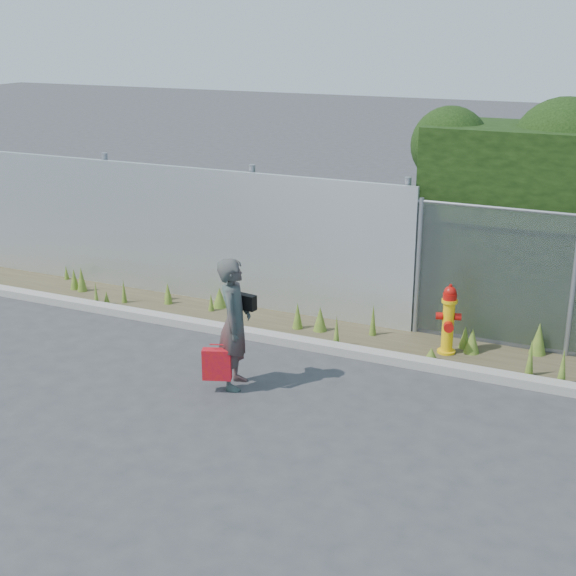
# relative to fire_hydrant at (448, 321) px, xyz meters

# --- Properties ---
(ground) EXTENTS (80.00, 80.00, 0.00)m
(ground) POSITION_rel_fire_hydrant_xyz_m (-1.67, -2.39, -0.50)
(ground) COLOR #333335
(ground) RESTS_ON ground
(curb) EXTENTS (16.00, 0.22, 0.12)m
(curb) POSITION_rel_fire_hydrant_xyz_m (-1.67, -0.59, -0.44)
(curb) COLOR gray
(curb) RESTS_ON ground
(weed_strip) EXTENTS (16.00, 1.21, 0.51)m
(weed_strip) POSITION_rel_fire_hydrant_xyz_m (-1.52, 0.05, -0.39)
(weed_strip) COLOR #433A26
(weed_strip) RESTS_ON ground
(corrugated_fence) EXTENTS (8.50, 0.21, 2.30)m
(corrugated_fence) POSITION_rel_fire_hydrant_xyz_m (-4.92, 0.61, 0.61)
(corrugated_fence) COLOR silver
(corrugated_fence) RESTS_ON ground
(fire_hydrant) EXTENTS (0.34, 0.31, 1.02)m
(fire_hydrant) POSITION_rel_fire_hydrant_xyz_m (0.00, 0.00, 0.00)
(fire_hydrant) COLOR yellow
(fire_hydrant) RESTS_ON ground
(woman) EXTENTS (0.55, 0.70, 1.69)m
(woman) POSITION_rel_fire_hydrant_xyz_m (-2.19, -2.12, 0.35)
(woman) COLOR #0F6156
(woman) RESTS_ON ground
(red_tote_bag) EXTENTS (0.36, 0.13, 0.47)m
(red_tote_bag) POSITION_rel_fire_hydrant_xyz_m (-2.31, -2.38, -0.12)
(red_tote_bag) COLOR #A40926
(black_shoulder_bag) EXTENTS (0.25, 0.11, 0.19)m
(black_shoulder_bag) POSITION_rel_fire_hydrant_xyz_m (-2.08, -2.00, 0.61)
(black_shoulder_bag) COLOR black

